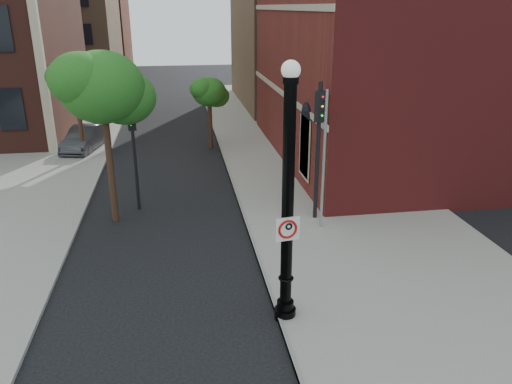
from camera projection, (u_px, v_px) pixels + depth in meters
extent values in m
plane|color=black|center=(199.00, 328.00, 12.45)|extent=(120.00, 120.00, 0.00)
cube|color=gray|center=(320.00, 182.00, 22.57)|extent=(8.00, 60.00, 0.12)
cube|color=gray|center=(20.00, 150.00, 27.76)|extent=(10.00, 50.00, 0.12)
cube|color=gray|center=(234.00, 187.00, 21.98)|extent=(0.10, 60.00, 0.14)
cube|color=maroon|center=(492.00, 38.00, 25.67)|extent=(22.00, 16.00, 12.00)
cube|color=black|center=(305.00, 148.00, 20.81)|extent=(0.08, 1.40, 2.40)
cube|color=#B3A58B|center=(282.00, 93.00, 24.92)|extent=(0.06, 16.00, 0.25)
cube|color=#B3A58B|center=(283.00, 7.00, 23.52)|extent=(0.06, 16.00, 0.25)
cube|color=#B3A58B|center=(34.00, 18.00, 24.71)|extent=(0.40, 0.40, 14.00)
cube|color=#825F46|center=(52.00, 23.00, 49.31)|extent=(12.00, 12.00, 12.00)
cube|color=#5F2616|center=(78.00, 28.00, 62.62)|extent=(12.00, 12.00, 10.00)
cube|color=#825F46|center=(376.00, 14.00, 40.12)|extent=(22.00, 14.00, 14.00)
cylinder|color=black|center=(285.00, 313.00, 12.80)|extent=(0.55, 0.55, 0.29)
cylinder|color=black|center=(285.00, 305.00, 12.72)|extent=(0.43, 0.43, 0.24)
cylinder|color=black|center=(288.00, 205.00, 11.76)|extent=(0.29, 0.29, 5.68)
torus|color=black|center=(286.00, 278.00, 12.45)|extent=(0.39, 0.39, 0.06)
cylinder|color=black|center=(291.00, 80.00, 10.74)|extent=(0.35, 0.35, 0.15)
sphere|color=silver|center=(291.00, 70.00, 10.67)|extent=(0.43, 0.43, 0.43)
cube|color=white|center=(288.00, 229.00, 11.79)|extent=(0.60, 0.11, 0.60)
cube|color=black|center=(288.00, 218.00, 11.70)|extent=(0.60, 0.09, 0.05)
cube|color=black|center=(287.00, 240.00, 11.89)|extent=(0.60, 0.09, 0.05)
cube|color=black|center=(277.00, 231.00, 11.72)|extent=(0.05, 0.01, 0.60)
cube|color=black|center=(299.00, 228.00, 11.87)|extent=(0.05, 0.01, 0.60)
torus|color=#B60C07|center=(288.00, 229.00, 11.79)|extent=(0.49, 0.13, 0.48)
cube|color=#B60C07|center=(288.00, 229.00, 11.79)|extent=(0.34, 0.06, 0.34)
cube|color=black|center=(285.00, 229.00, 11.78)|extent=(0.06, 0.01, 0.28)
torus|color=black|center=(289.00, 226.00, 11.78)|extent=(0.19, 0.08, 0.19)
cylinder|color=black|center=(288.00, 219.00, 11.70)|extent=(0.03, 0.02, 0.03)
imported|color=#333338|center=(85.00, 138.00, 27.65)|extent=(2.28, 4.32, 1.35)
cylinder|color=black|center=(135.00, 156.00, 19.03)|extent=(0.13, 0.13, 4.37)
cube|color=black|center=(131.00, 118.00, 18.52)|extent=(0.33, 0.31, 0.91)
sphere|color=#E50505|center=(129.00, 110.00, 18.27)|extent=(0.16, 0.16, 0.16)
sphere|color=#FF8C00|center=(130.00, 118.00, 18.36)|extent=(0.16, 0.16, 0.16)
sphere|color=#00E519|center=(131.00, 125.00, 18.46)|extent=(0.16, 0.16, 0.16)
cylinder|color=black|center=(318.00, 154.00, 17.85)|extent=(0.15, 0.15, 5.14)
cube|color=black|center=(320.00, 107.00, 17.25)|extent=(0.42, 0.40, 1.07)
sphere|color=#E50505|center=(323.00, 96.00, 16.98)|extent=(0.19, 0.19, 0.19)
sphere|color=#FF8C00|center=(323.00, 106.00, 17.10)|extent=(0.19, 0.19, 0.19)
sphere|color=#00E519|center=(322.00, 115.00, 17.21)|extent=(0.19, 0.19, 0.19)
cylinder|color=#999999|center=(324.00, 163.00, 17.09)|extent=(0.10, 0.10, 5.02)
cylinder|color=black|center=(110.00, 161.00, 17.90)|extent=(0.24, 0.24, 4.63)
ellipsoid|color=#1F5416|center=(102.00, 87.00, 16.98)|extent=(2.91, 2.91, 2.47)
ellipsoid|color=#1F5416|center=(124.00, 98.00, 17.73)|extent=(2.25, 2.25, 1.91)
ellipsoid|color=#1F5416|center=(81.00, 79.00, 16.41)|extent=(2.12, 2.12, 1.80)
cylinder|color=black|center=(80.00, 123.00, 25.89)|extent=(0.24, 0.24, 3.75)
ellipsoid|color=#1F5416|center=(75.00, 81.00, 25.14)|extent=(2.35, 2.35, 2.00)
ellipsoid|color=#1F5416|center=(88.00, 87.00, 25.75)|extent=(1.82, 1.82, 1.55)
ellipsoid|color=#1F5416|center=(63.00, 77.00, 24.68)|extent=(1.71, 1.71, 1.46)
cylinder|color=black|center=(210.00, 122.00, 27.76)|extent=(0.24, 0.24, 2.96)
ellipsoid|color=#1F5416|center=(209.00, 92.00, 27.17)|extent=(1.86, 1.86, 1.58)
ellipsoid|color=#1F5416|center=(216.00, 96.00, 27.65)|extent=(1.44, 1.44, 1.22)
ellipsoid|color=#1F5416|center=(202.00, 89.00, 26.81)|extent=(1.35, 1.35, 1.15)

